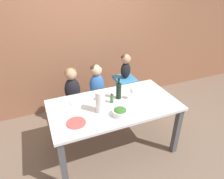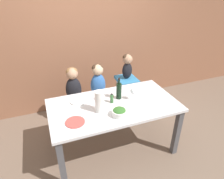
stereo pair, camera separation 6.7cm
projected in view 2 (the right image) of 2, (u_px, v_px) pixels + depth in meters
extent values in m
plane|color=#705B4C|center=(114.00, 147.00, 2.90)|extent=(14.00, 14.00, 0.00)
cube|color=#8E5B42|center=(85.00, 33.00, 3.34)|extent=(10.00, 0.06, 2.70)
cube|color=silver|center=(114.00, 105.00, 2.55)|extent=(1.63, 0.87, 0.03)
cube|color=#4C4C51|center=(62.00, 165.00, 2.19)|extent=(0.07, 0.07, 0.72)
cube|color=#4C4C51|center=(177.00, 132.00, 2.66)|extent=(0.07, 0.07, 0.72)
cube|color=#4C4C51|center=(54.00, 124.00, 2.80)|extent=(0.07, 0.07, 0.72)
cube|color=#4C4C51|center=(148.00, 103.00, 3.27)|extent=(0.07, 0.07, 0.72)
cylinder|color=silver|center=(69.00, 121.00, 3.12)|extent=(0.04, 0.04, 0.41)
cylinder|color=silver|center=(87.00, 117.00, 3.21)|extent=(0.04, 0.04, 0.41)
cylinder|color=silver|center=(66.00, 111.00, 3.35)|extent=(0.04, 0.04, 0.41)
cylinder|color=silver|center=(83.00, 108.00, 3.44)|extent=(0.04, 0.04, 0.41)
cube|color=silver|center=(75.00, 102.00, 3.17)|extent=(0.37, 0.43, 0.05)
cylinder|color=silver|center=(93.00, 115.00, 3.24)|extent=(0.04, 0.04, 0.41)
cylinder|color=silver|center=(110.00, 112.00, 3.33)|extent=(0.04, 0.04, 0.41)
cylinder|color=silver|center=(89.00, 106.00, 3.47)|extent=(0.04, 0.04, 0.41)
cylinder|color=silver|center=(104.00, 103.00, 3.56)|extent=(0.04, 0.04, 0.41)
cube|color=silver|center=(99.00, 97.00, 3.29)|extent=(0.37, 0.43, 0.05)
cylinder|color=silver|center=(123.00, 102.00, 3.37)|extent=(0.04, 0.04, 0.65)
cylinder|color=silver|center=(135.00, 100.00, 3.44)|extent=(0.04, 0.04, 0.65)
cylinder|color=silver|center=(117.00, 96.00, 3.56)|extent=(0.04, 0.04, 0.65)
cylinder|color=silver|center=(129.00, 93.00, 3.64)|extent=(0.04, 0.04, 0.65)
cube|color=teal|center=(127.00, 80.00, 3.33)|extent=(0.32, 0.37, 0.05)
ellipsoid|color=black|center=(74.00, 89.00, 3.06)|extent=(0.24, 0.17, 0.40)
sphere|color=tan|center=(72.00, 74.00, 2.93)|extent=(0.18, 0.18, 0.18)
ellipsoid|color=olive|center=(72.00, 72.00, 2.93)|extent=(0.17, 0.17, 0.12)
ellipsoid|color=#3366B2|center=(98.00, 85.00, 3.18)|extent=(0.24, 0.17, 0.40)
sphere|color=#D6AD89|center=(98.00, 70.00, 3.05)|extent=(0.18, 0.18, 0.18)
ellipsoid|color=#473323|center=(97.00, 68.00, 3.05)|extent=(0.17, 0.17, 0.12)
ellipsoid|color=black|center=(127.00, 71.00, 3.25)|extent=(0.17, 0.12, 0.28)
sphere|color=tan|center=(128.00, 59.00, 3.15)|extent=(0.16, 0.16, 0.16)
ellipsoid|color=#473323|center=(127.00, 57.00, 3.15)|extent=(0.15, 0.15, 0.11)
cylinder|color=black|center=(119.00, 91.00, 2.62)|extent=(0.07, 0.07, 0.22)
cylinder|color=black|center=(119.00, 81.00, 2.54)|extent=(0.03, 0.03, 0.08)
cylinder|color=black|center=(119.00, 79.00, 2.53)|extent=(0.03, 0.03, 0.02)
cylinder|color=white|center=(100.00, 102.00, 2.34)|extent=(0.11, 0.11, 0.27)
cylinder|color=white|center=(132.00, 99.00, 2.64)|extent=(0.06, 0.06, 0.00)
cylinder|color=white|center=(133.00, 97.00, 2.62)|extent=(0.01, 0.01, 0.08)
ellipsoid|color=white|center=(133.00, 91.00, 2.58)|extent=(0.07, 0.07, 0.08)
cylinder|color=white|center=(104.00, 101.00, 2.61)|extent=(0.06, 0.06, 0.00)
cylinder|color=white|center=(104.00, 98.00, 2.59)|extent=(0.01, 0.01, 0.08)
ellipsoid|color=white|center=(103.00, 92.00, 2.55)|extent=(0.07, 0.07, 0.08)
cylinder|color=white|center=(119.00, 113.00, 2.31)|extent=(0.18, 0.18, 0.07)
ellipsoid|color=#336628|center=(119.00, 110.00, 2.30)|extent=(0.15, 0.15, 0.05)
cylinder|color=#D14C47|center=(75.00, 122.00, 2.21)|extent=(0.22, 0.22, 0.01)
cylinder|color=silver|center=(78.00, 101.00, 2.59)|extent=(0.22, 0.22, 0.01)
cylinder|color=#336633|center=(112.00, 99.00, 2.55)|extent=(0.04, 0.04, 0.12)
cone|color=black|center=(112.00, 94.00, 2.51)|extent=(0.03, 0.03, 0.02)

